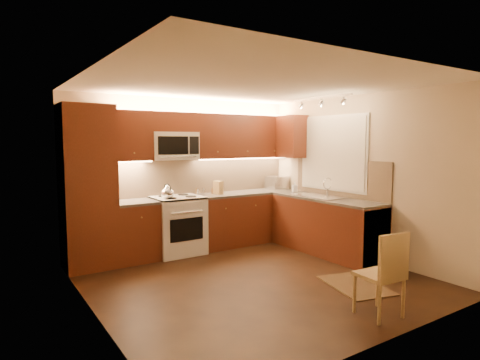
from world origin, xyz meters
TOP-DOWN VIEW (x-y plane):
  - floor at (0.00, 0.00)m, footprint 4.00×4.00m
  - ceiling at (0.00, 0.00)m, footprint 4.00×4.00m
  - wall_back at (0.00, 2.00)m, footprint 4.00×0.01m
  - wall_front at (0.00, -2.00)m, footprint 4.00×0.01m
  - wall_left at (-2.00, 0.00)m, footprint 0.01×4.00m
  - wall_right at (2.00, 0.00)m, footprint 0.01×4.00m
  - pantry at (-1.65, 1.70)m, footprint 0.70×0.60m
  - base_cab_back_left at (-0.99, 1.70)m, footprint 0.62×0.60m
  - counter_back_left at (-0.99, 1.70)m, footprint 0.62×0.60m
  - base_cab_back_right at (1.04, 1.70)m, footprint 1.92×0.60m
  - counter_back_right at (1.04, 1.70)m, footprint 1.92×0.60m
  - base_cab_right at (1.70, 0.40)m, footprint 0.60×2.00m
  - counter_right at (1.70, 0.40)m, footprint 0.60×2.00m
  - dishwasher at (1.70, -0.30)m, footprint 0.58×0.60m
  - backsplash_back at (0.35, 1.99)m, footprint 3.30×0.02m
  - backsplash_right at (1.99, 0.40)m, footprint 0.02×2.00m
  - upper_cab_back_left at (-0.99, 1.82)m, footprint 0.62×0.35m
  - upper_cab_back_right at (1.04, 1.82)m, footprint 1.92×0.35m
  - upper_cab_bridge at (-0.30, 1.82)m, footprint 0.76×0.35m
  - upper_cab_right_corner at (1.82, 1.40)m, footprint 0.35×0.50m
  - stove at (-0.30, 1.68)m, footprint 0.76×0.65m
  - microwave at (-0.30, 1.81)m, footprint 0.76×0.38m
  - window_frame at (1.99, 0.55)m, footprint 0.03×1.44m
  - window_blinds at (1.97, 0.55)m, footprint 0.02×1.36m
  - sink at (1.70, 0.55)m, footprint 0.52×0.86m
  - faucet at (1.88, 0.55)m, footprint 0.20×0.04m
  - track_light_bar at (1.55, 0.40)m, footprint 0.04×1.20m
  - kettle at (-0.53, 1.52)m, footprint 0.25×0.25m
  - toaster_oven at (1.80, 1.77)m, footprint 0.41×0.32m
  - knife_block at (0.48, 1.72)m, footprint 0.13×0.18m
  - spice_jar_a at (0.14, 1.81)m, footprint 0.05×0.05m
  - spice_jar_b at (0.18, 1.92)m, footprint 0.05×0.05m
  - spice_jar_c at (0.26, 1.83)m, footprint 0.06×0.06m
  - spice_jar_d at (0.42, 1.81)m, footprint 0.05×0.05m
  - soap_bottle at (1.79, 1.27)m, footprint 0.10×0.10m
  - rug at (0.92, -0.90)m, footprint 0.81×1.02m
  - dining_chair at (0.45, -1.60)m, footprint 0.43×0.43m

SIDE VIEW (x-z plane):
  - floor at x=0.00m, z-range -0.01..0.01m
  - rug at x=0.92m, z-range 0.00..0.01m
  - base_cab_back_left at x=-0.99m, z-range 0.00..0.86m
  - base_cab_back_right at x=1.04m, z-range 0.00..0.86m
  - base_cab_right at x=1.70m, z-range 0.00..0.86m
  - dishwasher at x=1.70m, z-range 0.01..0.85m
  - dining_chair at x=0.45m, z-range 0.00..0.89m
  - stove at x=-0.30m, z-range 0.00..0.92m
  - counter_back_left at x=-0.99m, z-range 0.86..0.90m
  - counter_back_right at x=1.04m, z-range 0.86..0.90m
  - counter_right at x=1.70m, z-range 0.86..0.90m
  - spice_jar_d at x=0.42m, z-range 0.90..0.99m
  - spice_jar_b at x=0.18m, z-range 0.90..1.00m
  - spice_jar_a at x=0.14m, z-range 0.90..1.00m
  - spice_jar_c at x=0.26m, z-range 0.90..1.01m
  - sink at x=1.70m, z-range 0.90..1.05m
  - soap_bottle at x=1.79m, z-range 0.90..1.07m
  - knife_block at x=0.48m, z-range 0.90..1.12m
  - toaster_oven at x=1.80m, z-range 0.90..1.14m
  - kettle at x=-0.53m, z-range 0.92..1.15m
  - faucet at x=1.88m, z-range 0.90..1.20m
  - pantry at x=-1.65m, z-range 0.00..2.30m
  - backsplash_back at x=0.35m, z-range 0.90..1.50m
  - backsplash_right at x=1.99m, z-range 0.90..1.50m
  - wall_back at x=0.00m, z-range 0.00..2.50m
  - wall_front at x=0.00m, z-range 0.00..2.50m
  - wall_left at x=-2.00m, z-range 0.00..2.50m
  - wall_right at x=2.00m, z-range 0.00..2.50m
  - window_frame at x=1.99m, z-range 0.98..2.22m
  - window_blinds at x=1.97m, z-range 1.02..2.18m
  - microwave at x=-0.30m, z-range 1.50..1.94m
  - upper_cab_back_left at x=-0.99m, z-range 1.50..2.25m
  - upper_cab_back_right at x=1.04m, z-range 1.50..2.25m
  - upper_cab_right_corner at x=1.82m, z-range 1.50..2.25m
  - upper_cab_bridge at x=-0.30m, z-range 1.94..2.25m
  - track_light_bar at x=1.55m, z-range 2.44..2.48m
  - ceiling at x=0.00m, z-range 2.50..2.50m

